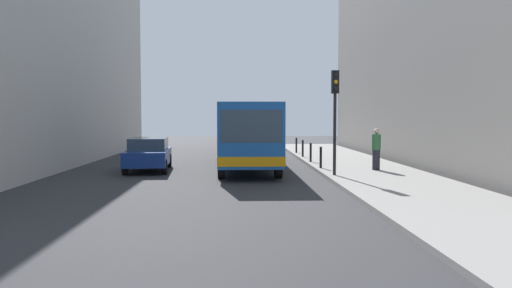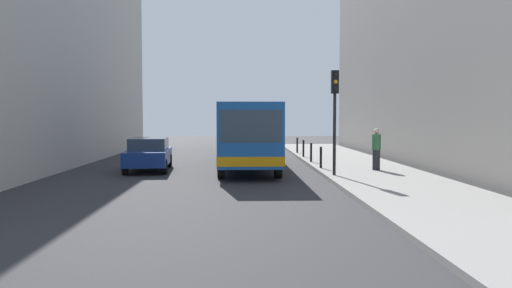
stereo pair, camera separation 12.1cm
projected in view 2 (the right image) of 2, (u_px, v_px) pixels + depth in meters
ground_plane at (244, 173)px, 22.28m from camera, size 80.00×80.00×0.00m
sidewalk at (368, 171)px, 22.45m from camera, size 4.40×40.00×0.15m
building_left at (10, 7)px, 25.46m from camera, size 7.00×32.00×15.67m
building_right at (469, 39)px, 26.29m from camera, size 7.00×32.00×12.75m
bus at (247, 132)px, 24.45m from camera, size 2.61×11.04×3.00m
car_beside_bus at (149, 153)px, 23.34m from camera, size 2.10×4.51×1.48m
car_behind_bus at (240, 142)px, 33.84m from camera, size 2.00×4.47×1.48m
traffic_light at (335, 102)px, 20.19m from camera, size 0.28×0.33×4.10m
bollard_near at (321, 157)px, 23.03m from camera, size 0.11×0.11×0.95m
bollard_mid at (311, 152)px, 26.16m from camera, size 0.11×0.11×0.95m
bollard_far at (303, 148)px, 29.29m from camera, size 0.11×0.11×0.95m
bollard_farthest at (297, 145)px, 32.43m from camera, size 0.11×0.11×0.95m
pedestrian_near_signal at (376, 149)px, 22.19m from camera, size 0.38×0.38×1.78m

